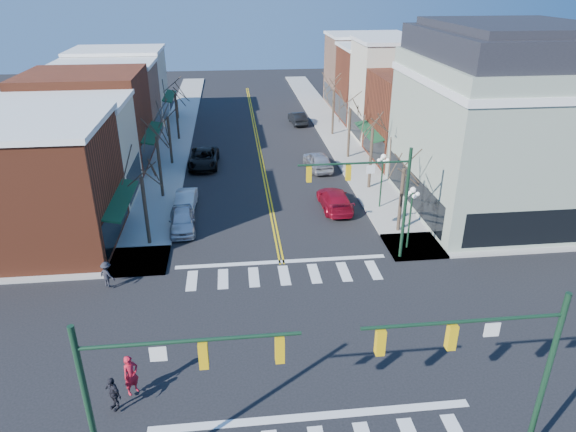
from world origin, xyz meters
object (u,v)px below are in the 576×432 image
object	(u,v)px
car_left_near	(182,220)
pedestrian_dark_a	(113,393)
lamppost_midblock	(382,172)
car_left_mid	(186,201)
lamppost_corner	(411,207)
car_right_near	(335,199)
car_right_mid	(318,161)
pedestrian_dark_b	(107,274)
car_right_far	(298,118)
car_left_far	(204,158)
pedestrian_red_a	(131,375)
victorian_corner	(501,121)

from	to	relation	value
car_left_near	pedestrian_dark_a	world-z (taller)	pedestrian_dark_a
pedestrian_dark_a	lamppost_midblock	bearing A→B (deg)	90.90
car_left_near	car_left_mid	size ratio (longest dim) A/B	1.06
lamppost_corner	car_right_near	world-z (taller)	lamppost_corner
car_right_mid	pedestrian_dark_b	world-z (taller)	pedestrian_dark_b
car_right_far	pedestrian_dark_b	world-z (taller)	pedestrian_dark_b
car_left_far	pedestrian_dark_b	world-z (taller)	pedestrian_dark_b
car_right_mid	pedestrian_red_a	xyz separation A→B (m)	(-12.26, -26.76, 0.25)
car_left_near	pedestrian_dark_b	distance (m)	7.95
car_right_far	pedestrian_dark_a	bearing A→B (deg)	67.30
car_right_near	car_right_far	bearing A→B (deg)	-91.98
car_left_near	car_left_far	distance (m)	13.20
pedestrian_red_a	car_left_mid	bearing A→B (deg)	44.35
pedestrian_red_a	pedestrian_dark_a	world-z (taller)	pedestrian_red_a
victorian_corner	lamppost_midblock	distance (m)	9.10
car_left_far	car_right_far	size ratio (longest dim) A/B	1.29
pedestrian_dark_b	lamppost_corner	bearing A→B (deg)	-137.43
lamppost_midblock	pedestrian_dark_b	bearing A→B (deg)	-153.41
car_left_mid	pedestrian_red_a	xyz separation A→B (m)	(-0.90, -19.07, 0.40)
lamppost_midblock	car_left_near	xyz separation A→B (m)	(-14.60, -2.02, -2.23)
lamppost_corner	pedestrian_red_a	bearing A→B (deg)	-144.43
lamppost_corner	car_left_near	bearing A→B (deg)	162.94
car_left_near	pedestrian_red_a	distance (m)	15.60
car_left_near	car_left_mid	world-z (taller)	car_left_near
lamppost_midblock	car_right_far	bearing A→B (deg)	96.90
car_right_near	pedestrian_dark_b	bearing A→B (deg)	31.46
victorian_corner	pedestrian_dark_a	bearing A→B (deg)	-143.72
car_left_mid	car_left_far	world-z (taller)	car_left_far
lamppost_corner	car_left_far	bearing A→B (deg)	127.61
pedestrian_dark_a	car_left_far	bearing A→B (deg)	127.23
car_left_far	lamppost_corner	bearing A→B (deg)	-50.21
lamppost_midblock	lamppost_corner	bearing A→B (deg)	-90.00
lamppost_midblock	car_left_mid	size ratio (longest dim) A/B	1.06
car_right_far	pedestrian_dark_a	distance (m)	45.40
lamppost_midblock	car_right_mid	size ratio (longest dim) A/B	0.89
car_left_near	car_right_mid	size ratio (longest dim) A/B	0.89
pedestrian_dark_a	pedestrian_red_a	bearing A→B (deg)	96.20
car_left_near	car_right_near	xyz separation A→B (m)	(11.20, 2.37, 0.01)
car_left_near	pedestrian_red_a	bearing A→B (deg)	-97.42
pedestrian_dark_a	car_right_mid	bearing A→B (deg)	107.08
car_left_near	pedestrian_dark_b	size ratio (longest dim) A/B	2.76
pedestrian_red_a	pedestrian_dark_b	bearing A→B (deg)	64.72
car_right_mid	car_right_far	distance (m)	15.90
car_right_mid	pedestrian_dark_b	bearing A→B (deg)	44.85
car_right_near	pedestrian_red_a	distance (m)	21.64
car_left_near	lamppost_midblock	bearing A→B (deg)	3.76
lamppost_corner	pedestrian_dark_b	world-z (taller)	lamppost_corner
car_right_mid	car_right_far	world-z (taller)	car_right_mid
pedestrian_dark_b	lamppost_midblock	bearing A→B (deg)	-119.00
victorian_corner	car_left_mid	xyz separation A→B (m)	(-22.90, 1.99, -5.99)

